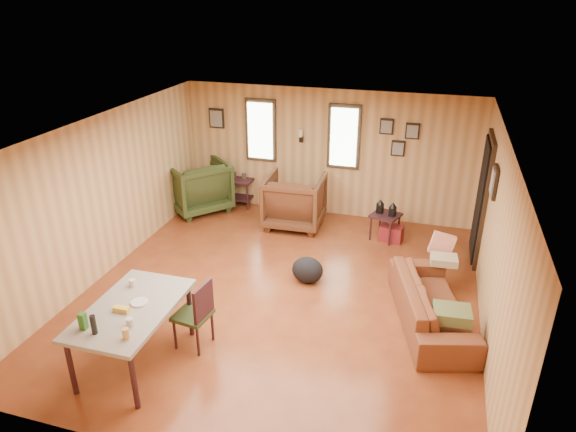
% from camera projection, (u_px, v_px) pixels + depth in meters
% --- Properties ---
extents(room, '(5.54, 6.04, 2.44)m').
position_uv_depth(room, '(297.00, 211.00, 7.14)').
color(room, brown).
rests_on(room, ground).
extents(sofa, '(1.09, 2.07, 0.78)m').
position_uv_depth(sofa, '(432.00, 297.00, 6.64)').
color(sofa, brown).
rests_on(sofa, ground).
extents(recliner_brown, '(1.06, 1.00, 1.05)m').
position_uv_depth(recliner_brown, '(295.00, 199.00, 9.32)').
color(recliner_brown, '#552E19').
rests_on(recliner_brown, ground).
extents(recliner_green, '(1.45, 1.46, 1.09)m').
position_uv_depth(recliner_green, '(198.00, 184.00, 9.96)').
color(recliner_green, '#33401D').
rests_on(recliner_green, ground).
extents(end_table, '(0.55, 0.50, 0.69)m').
position_uv_depth(end_table, '(240.00, 187.00, 10.24)').
color(end_table, '#34171D').
rests_on(end_table, ground).
extents(side_table, '(0.58, 0.58, 0.72)m').
position_uv_depth(side_table, '(386.00, 213.00, 8.81)').
color(side_table, '#34171D').
rests_on(side_table, ground).
extents(cooler, '(0.42, 0.33, 0.28)m').
position_uv_depth(cooler, '(391.00, 233.00, 8.91)').
color(cooler, maroon).
rests_on(cooler, ground).
extents(backpack, '(0.53, 0.43, 0.41)m').
position_uv_depth(backpack, '(307.00, 270.00, 7.63)').
color(backpack, black).
rests_on(backpack, ground).
extents(sofa_pillows, '(0.59, 1.90, 0.39)m').
position_uv_depth(sofa_pillows, '(447.00, 280.00, 6.80)').
color(sofa_pillows, '#566036').
rests_on(sofa_pillows, sofa).
extents(dining_table, '(0.91, 1.51, 0.99)m').
position_uv_depth(dining_table, '(131.00, 313.00, 5.79)').
color(dining_table, gray).
rests_on(dining_table, ground).
extents(dining_chair, '(0.45, 0.45, 0.90)m').
position_uv_depth(dining_chair, '(197.00, 312.00, 6.15)').
color(dining_chair, '#33401D').
rests_on(dining_chair, ground).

